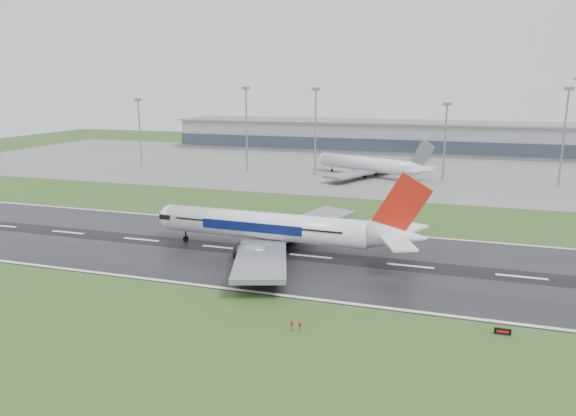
% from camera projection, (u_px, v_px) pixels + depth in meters
% --- Properties ---
extents(ground, '(520.00, 520.00, 0.00)m').
position_uv_depth(ground, '(311.00, 257.00, 110.91)').
color(ground, '#2C4C1B').
rests_on(ground, ground).
extents(runway, '(400.00, 45.00, 0.10)m').
position_uv_depth(runway, '(311.00, 256.00, 110.90)').
color(runway, black).
rests_on(runway, ground).
extents(apron, '(400.00, 130.00, 0.08)m').
position_uv_depth(apron, '(390.00, 168.00, 226.93)').
color(apron, slate).
rests_on(apron, ground).
extents(terminal, '(240.00, 36.00, 15.00)m').
position_uv_depth(terminal, '(406.00, 138.00, 280.96)').
color(terminal, gray).
rests_on(terminal, ground).
extents(main_airliner, '(60.44, 57.73, 17.35)m').
position_uv_depth(main_airliner, '(283.00, 211.00, 112.44)').
color(main_airliner, white).
rests_on(main_airliner, runway).
extents(parked_airliner, '(66.87, 65.13, 15.10)m').
position_uv_depth(parked_airliner, '(370.00, 157.00, 204.96)').
color(parked_airliner, silver).
rests_on(parked_airliner, apron).
extents(runway_sign, '(2.31, 0.70, 1.04)m').
position_uv_depth(runway_sign, '(503.00, 332.00, 76.05)').
color(runway_sign, black).
rests_on(runway_sign, ground).
extents(floodmast_0, '(0.64, 0.64, 27.54)m').
position_uv_depth(floodmast_0, '(140.00, 134.00, 231.49)').
color(floodmast_0, gray).
rests_on(floodmast_0, ground).
extents(floodmast_1, '(0.64, 0.64, 32.45)m').
position_uv_depth(floodmast_1, '(247.00, 131.00, 216.31)').
color(floodmast_1, gray).
rests_on(floodmast_1, ground).
extents(floodmast_2, '(0.64, 0.64, 32.12)m').
position_uv_depth(floodmast_2, '(315.00, 133.00, 207.87)').
color(floodmast_2, gray).
rests_on(floodmast_2, ground).
extents(floodmast_3, '(0.64, 0.64, 27.06)m').
position_uv_depth(floodmast_3, '(445.00, 144.00, 194.12)').
color(floodmast_3, gray).
rests_on(floodmast_3, ground).
extents(floodmast_4, '(0.64, 0.64, 32.49)m').
position_uv_depth(floodmast_4, '(563.00, 140.00, 182.10)').
color(floodmast_4, gray).
rests_on(floodmast_4, ground).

